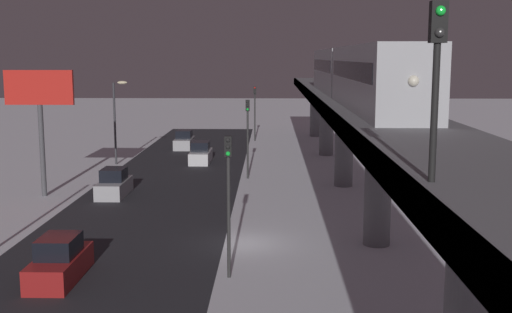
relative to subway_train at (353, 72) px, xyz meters
name	(u,v)px	position (x,y,z in m)	size (l,w,h in m)	color
ground_plane	(242,243)	(7.10, 10.97, -8.77)	(240.00, 240.00, 0.00)	white
avenue_asphalt	(121,243)	(13.55, 10.97, -8.77)	(11.00, 108.40, 0.01)	#28282D
elevated_railway	(378,131)	(0.09, 10.97, -2.73)	(5.00, 108.40, 6.99)	slate
subway_train	(353,72)	(0.00, 0.00, 0.00)	(2.94, 36.87, 3.40)	#B7BABF
rail_signal	(437,60)	(1.96, 29.40, 0.95)	(0.36, 0.41, 4.00)	black
sedan_red	(60,262)	(14.95, 16.65, -7.98)	(1.80, 4.51, 1.97)	#A51E1E
sedan_silver	(184,141)	(14.95, -24.55, -7.98)	(1.80, 4.59, 1.97)	#B2B2B7
sedan_white	(201,154)	(12.15, -15.25, -7.98)	(1.80, 4.64, 1.97)	silver
sedan_silver_2	(114,185)	(16.75, -0.65, -7.98)	(1.80, 4.35, 1.97)	#B2B2B7
traffic_light_near	(228,186)	(7.45, 16.24, -4.58)	(0.32, 0.44, 6.40)	#2D2D2D
traffic_light_mid	(248,127)	(7.45, -7.33, -4.58)	(0.32, 0.44, 6.40)	#2D2D2D
traffic_light_far	(255,105)	(7.45, -30.91, -4.58)	(0.32, 0.44, 6.40)	#2D2D2D
commercial_billboard	(40,100)	(21.70, -0.41, -1.94)	(4.80, 0.36, 8.90)	#4C4C51
street_lamp_far	(117,112)	(19.62, -14.03, -3.96)	(1.35, 0.44, 7.65)	#38383D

